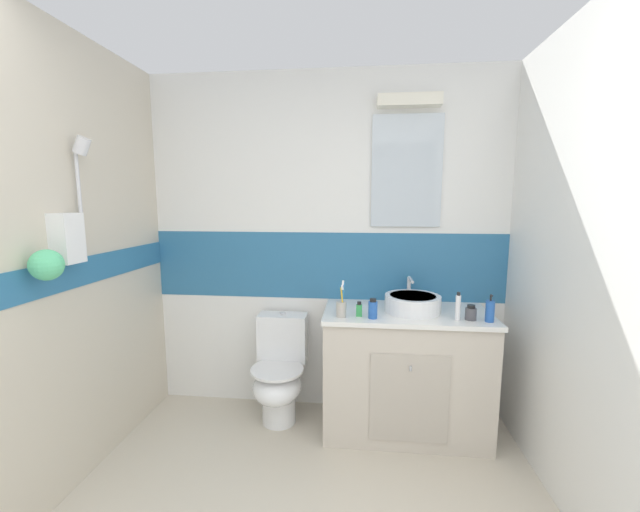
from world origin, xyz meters
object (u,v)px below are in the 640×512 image
at_px(soap_dispenser, 490,311).
at_px(sink_basin, 413,303).
at_px(lotion_bottle_short, 373,309).
at_px(toilet, 279,373).
at_px(toothpaste_tube_upright, 458,307).
at_px(perfume_flask_small, 359,309).
at_px(hair_gel_jar, 471,313).
at_px(toothbrush_cup, 341,308).

bearing_deg(soap_dispenser, sink_basin, 157.92).
bearing_deg(lotion_bottle_short, soap_dispenser, 0.34).
bearing_deg(toilet, lotion_bottle_short, -18.13).
relative_size(soap_dispenser, toothpaste_tube_upright, 0.97).
xyz_separation_m(perfume_flask_small, hair_gel_jar, (0.69, 0.00, -0.00)).
bearing_deg(lotion_bottle_short, toothpaste_tube_upright, 1.74).
bearing_deg(perfume_flask_small, toothpaste_tube_upright, -1.52).
relative_size(lotion_bottle_short, hair_gel_jar, 1.34).
height_order(toothpaste_tube_upright, lotion_bottle_short, toothpaste_tube_upright).
bearing_deg(soap_dispenser, hair_gel_jar, 164.55).
bearing_deg(soap_dispenser, toothbrush_cup, 179.69).
xyz_separation_m(sink_basin, toilet, (-0.92, 0.03, -0.55)).
relative_size(soap_dispenser, perfume_flask_small, 1.80).
bearing_deg(hair_gel_jar, perfume_flask_small, -179.93).
distance_m(toilet, toothpaste_tube_upright, 1.32).
distance_m(toothpaste_tube_upright, lotion_bottle_short, 0.52).
distance_m(toothbrush_cup, soap_dispenser, 0.90).
xyz_separation_m(lotion_bottle_short, hair_gel_jar, (0.60, 0.03, -0.02)).
relative_size(soap_dispenser, lotion_bottle_short, 1.36).
xyz_separation_m(toothbrush_cup, toothpaste_tube_upright, (0.72, 0.01, 0.02)).
height_order(soap_dispenser, perfume_flask_small, soap_dispenser).
bearing_deg(toilet, perfume_flask_small, -17.77).
bearing_deg(toothbrush_cup, soap_dispenser, -0.31).
xyz_separation_m(toothbrush_cup, soap_dispenser, (0.90, -0.00, 0.01)).
distance_m(sink_basin, lotion_bottle_short, 0.32).
xyz_separation_m(toilet, perfume_flask_small, (0.56, -0.18, 0.54)).
bearing_deg(toothpaste_tube_upright, perfume_flask_small, 178.48).
distance_m(sink_basin, soap_dispenser, 0.47).
bearing_deg(sink_basin, lotion_bottle_short, -145.76).
bearing_deg(hair_gel_jar, toilet, 171.82).
bearing_deg(toilet, toothbrush_cup, -24.27).
bearing_deg(lotion_bottle_short, hair_gel_jar, 3.11).
height_order(soap_dispenser, toothpaste_tube_upright, toothpaste_tube_upright).
bearing_deg(toilet, sink_basin, -1.91).
distance_m(toothbrush_cup, hair_gel_jar, 0.80).
height_order(toilet, perfume_flask_small, perfume_flask_small).
xyz_separation_m(toothpaste_tube_upright, lotion_bottle_short, (-0.52, -0.02, -0.03)).
height_order(toilet, soap_dispenser, soap_dispenser).
xyz_separation_m(soap_dispenser, toothpaste_tube_upright, (-0.19, 0.01, 0.02)).
bearing_deg(sink_basin, soap_dispenser, -22.08).
bearing_deg(toilet, toothpaste_tube_upright, -9.56).
bearing_deg(hair_gel_jar, toothpaste_tube_upright, -168.54).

